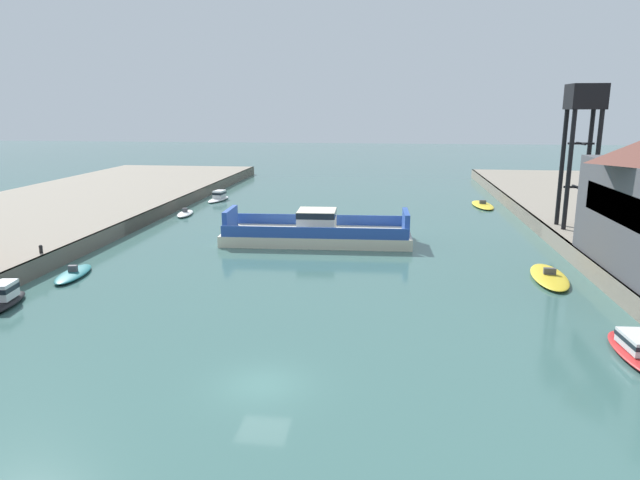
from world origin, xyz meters
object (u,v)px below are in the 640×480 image
(moored_boat_far_right, at_px, (549,277))
(crane_tower, at_px, (584,117))
(moored_boat_mid_right, at_px, (73,274))
(chain_ferry, at_px, (317,232))
(moored_boat_far_left, at_px, (185,213))
(moored_boat_near_left, at_px, (483,205))
(moored_boat_near_right, at_px, (219,197))
(moored_boat_mid_left, at_px, (4,298))

(moored_boat_far_right, relative_size, crane_tower, 0.56)
(moored_boat_mid_right, distance_m, crane_tower, 48.84)
(chain_ferry, relative_size, moored_boat_far_right, 2.42)
(moored_boat_far_left, bearing_deg, moored_boat_near_left, 16.69)
(moored_boat_near_left, bearing_deg, chain_ferry, -129.77)
(moored_boat_near_right, distance_m, moored_boat_far_right, 52.15)
(moored_boat_near_right, bearing_deg, chain_ferry, -54.37)
(moored_boat_far_left, distance_m, moored_boat_far_right, 45.22)
(moored_boat_mid_right, bearing_deg, chain_ferry, 39.10)
(moored_boat_mid_left, height_order, moored_boat_mid_right, moored_boat_mid_left)
(moored_boat_near_right, bearing_deg, moored_boat_mid_right, -90.24)
(moored_boat_near_left, relative_size, moored_boat_far_right, 1.00)
(chain_ferry, height_order, moored_boat_near_left, chain_ferry)
(chain_ferry, bearing_deg, moored_boat_far_left, 145.85)
(crane_tower, bearing_deg, moored_boat_mid_right, -158.07)
(moored_boat_mid_left, bearing_deg, moored_boat_far_left, 89.50)
(chain_ferry, height_order, moored_boat_near_right, chain_ferry)
(moored_boat_near_right, xyz_separation_m, moored_boat_far_left, (-0.72, -12.34, -0.32))
(moored_boat_near_left, relative_size, moored_boat_near_right, 1.25)
(moored_boat_mid_right, xyz_separation_m, moored_boat_far_right, (38.16, 3.91, -0.00))
(moored_boat_mid_left, distance_m, crane_tower, 52.57)
(moored_boat_mid_right, height_order, crane_tower, crane_tower)
(moored_boat_near_right, distance_m, moored_boat_mid_right, 39.64)
(moored_boat_near_right, xyz_separation_m, moored_boat_mid_right, (-0.17, -39.64, -0.32))
(moored_boat_far_left, height_order, moored_boat_far_right, moored_boat_far_right)
(moored_boat_far_right, distance_m, crane_tower, 19.30)
(chain_ferry, bearing_deg, moored_boat_mid_left, -130.67)
(moored_boat_mid_left, bearing_deg, crane_tower, 29.20)
(moored_boat_near_right, distance_m, moored_boat_far_left, 12.36)
(moored_boat_far_left, relative_size, moored_boat_far_right, 0.65)
(moored_boat_mid_left, bearing_deg, moored_boat_near_left, 49.80)
(moored_boat_mid_left, xyz_separation_m, crane_tower, (44.70, 24.98, 11.90))
(moored_boat_far_left, distance_m, crane_tower, 47.07)
(moored_boat_near_left, bearing_deg, moored_boat_far_right, -90.13)
(moored_boat_far_right, xyz_separation_m, crane_tower, (5.69, 13.74, 12.29))
(crane_tower, bearing_deg, moored_boat_mid_left, -150.80)
(moored_boat_near_right, bearing_deg, moored_boat_mid_left, -91.24)
(chain_ferry, xyz_separation_m, moored_boat_mid_right, (-18.06, -14.68, -0.80))
(moored_boat_near_left, height_order, crane_tower, crane_tower)
(moored_boat_far_right, height_order, crane_tower, crane_tower)
(chain_ferry, height_order, moored_boat_far_left, chain_ferry)
(moored_boat_mid_right, xyz_separation_m, crane_tower, (43.85, 17.65, 12.29))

